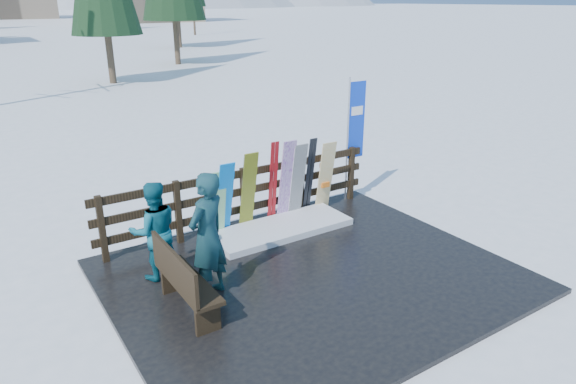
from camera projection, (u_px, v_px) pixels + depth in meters
ground at (312, 278)px, 8.11m from camera, size 700.00×700.00×0.00m
deck at (312, 276)px, 8.10m from camera, size 6.00×5.00×0.08m
fence at (244, 193)px, 9.58m from camera, size 5.60×0.10×1.15m
snow_patch at (281, 228)px, 9.54m from camera, size 2.65×1.00×0.12m
bench at (183, 279)px, 6.92m from camera, size 0.41×1.50×0.97m
snowboard_0 at (225, 199)px, 9.13m from camera, size 0.29×0.37×1.43m
snowboard_1 at (218, 205)px, 9.08m from camera, size 0.28×0.27×1.29m
snowboard_2 at (248, 191)px, 9.36m from camera, size 0.28×0.35×1.54m
snowboard_3 at (286, 181)px, 9.76m from camera, size 0.28×0.30×1.63m
snowboard_4 at (298, 181)px, 9.92m from camera, size 0.30×0.28×1.52m
snowboard_5 at (326, 176)px, 10.28m from camera, size 0.33×0.26×1.45m
ski_pair_a at (273, 182)px, 9.69m from camera, size 0.17×0.20×1.62m
ski_pair_b at (310, 176)px, 10.13m from camera, size 0.17×0.26×1.57m
rental_flag at (354, 125)px, 10.65m from camera, size 0.45×0.04×2.60m
person_front at (207, 236)px, 7.19m from camera, size 0.82×0.71×1.88m
person_back at (155, 231)px, 7.74m from camera, size 0.84×0.70×1.56m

